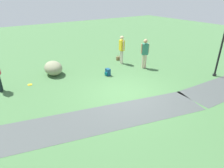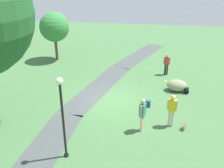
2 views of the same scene
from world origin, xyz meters
TOP-DOWN VIEW (x-y plane):
  - ground_plane at (0.00, 0.00)m, footprint 48.00×48.00m
  - footpath_segment_mid at (1.88, 1.13)m, footprint 8.17×3.53m
  - lamp_post at (-5.42, 1.09)m, footprint 0.28×0.28m
  - lawn_boulder at (2.08, -4.13)m, footprint 1.04×1.37m
  - woman_with_handbag at (-2.27, -3.53)m, footprint 0.30×0.51m
  - man_near_boulder at (-2.93, -2.07)m, footprint 0.49×0.35m
  - handbag_on_grass at (-2.50, -4.19)m, footprint 0.35×0.35m
  - backpack_by_boulder at (1.77, -4.73)m, footprint 0.35×0.35m
  - spare_backpack_on_lawn at (-0.42, -2.30)m, footprint 0.27×0.29m
  - frisbee_on_grass at (3.57, -3.46)m, footprint 0.23×0.23m

SIDE VIEW (x-z plane):
  - ground_plane at x=0.00m, z-range 0.00..0.00m
  - footpath_segment_mid at x=1.88m, z-range 0.00..0.01m
  - frisbee_on_grass at x=3.57m, z-range 0.00..0.02m
  - handbag_on_grass at x=-2.50m, z-range -0.01..0.29m
  - backpack_by_boulder at x=1.77m, z-range -0.01..0.39m
  - spare_backpack_on_lawn at x=-0.42m, z-range -0.01..0.39m
  - lawn_boulder at x=2.08m, z-range 0.00..0.78m
  - man_near_boulder at x=-2.93m, z-range 0.15..1.95m
  - woman_with_handbag at x=-2.27m, z-range 0.16..1.97m
  - lamp_post at x=-5.42m, z-range 0.43..4.19m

